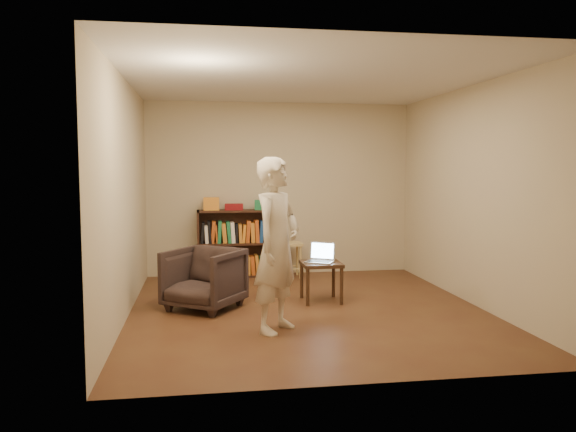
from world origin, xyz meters
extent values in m
plane|color=#472316|center=(0.00, 0.00, 0.00)|extent=(4.50, 4.50, 0.00)
plane|color=silver|center=(0.00, 0.00, 2.60)|extent=(4.50, 4.50, 0.00)
plane|color=tan|center=(0.00, 2.25, 1.30)|extent=(4.00, 0.00, 4.00)
plane|color=tan|center=(-2.00, 0.00, 1.30)|extent=(0.00, 4.50, 4.50)
plane|color=tan|center=(2.00, 0.00, 1.30)|extent=(0.00, 4.50, 4.50)
cube|color=black|center=(-1.24, 2.08, 0.50)|extent=(0.03, 0.30, 1.00)
cube|color=black|center=(-0.07, 2.08, 0.50)|extent=(0.03, 0.30, 1.00)
cube|color=black|center=(-0.66, 2.22, 0.50)|extent=(1.20, 0.02, 1.00)
cube|color=black|center=(-0.66, 2.08, 0.01)|extent=(1.20, 0.30, 0.03)
cube|color=black|center=(-0.66, 2.08, 0.50)|extent=(1.14, 0.30, 0.03)
cube|color=black|center=(-0.66, 2.08, 0.98)|extent=(1.20, 0.30, 0.03)
cube|color=orange|center=(-1.05, 2.09, 1.09)|extent=(0.23, 0.17, 0.19)
cube|color=maroon|center=(-0.71, 2.09, 1.04)|extent=(0.28, 0.21, 0.09)
cube|color=#1F7545|center=(-0.33, 2.05, 1.07)|extent=(0.17, 0.17, 0.15)
cube|color=white|center=(-0.15, 2.05, 1.04)|extent=(0.10, 0.10, 0.07)
cube|color=tan|center=(0.09, 1.92, 0.50)|extent=(0.36, 0.36, 0.04)
cylinder|color=tan|center=(-0.05, 1.78, 0.24)|extent=(0.03, 0.03, 0.48)
cylinder|color=tan|center=(0.24, 1.78, 0.24)|extent=(0.03, 0.03, 0.48)
cylinder|color=tan|center=(-0.05, 2.06, 0.24)|extent=(0.03, 0.03, 0.48)
cylinder|color=tan|center=(0.24, 2.06, 0.24)|extent=(0.03, 0.03, 0.48)
imported|color=#322421|center=(-1.17, 0.22, 0.35)|extent=(1.05, 1.06, 0.70)
cube|color=black|center=(0.24, 0.37, 0.46)|extent=(0.47, 0.47, 0.04)
cylinder|color=black|center=(0.04, 0.17, 0.22)|extent=(0.04, 0.04, 0.44)
cylinder|color=black|center=(0.44, 0.17, 0.22)|extent=(0.04, 0.04, 0.44)
cylinder|color=black|center=(0.04, 0.58, 0.22)|extent=(0.04, 0.04, 0.44)
cylinder|color=black|center=(0.44, 0.58, 0.22)|extent=(0.04, 0.04, 0.44)
cube|color=#BABBBF|center=(0.21, 0.34, 0.49)|extent=(0.39, 0.35, 0.02)
cube|color=black|center=(0.21, 0.34, 0.50)|extent=(0.30, 0.24, 0.00)
cube|color=#BABBBF|center=(0.27, 0.45, 0.61)|extent=(0.29, 0.19, 0.22)
cube|color=#ADD5F3|center=(0.27, 0.45, 0.61)|extent=(0.26, 0.16, 0.18)
imported|color=beige|center=(-0.46, -0.77, 0.87)|extent=(0.72, 0.75, 1.73)
camera|label=1|loc=(-1.18, -6.22, 1.63)|focal=35.00mm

